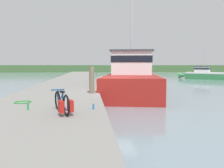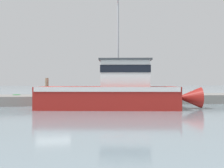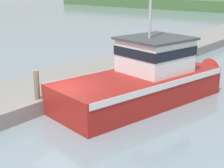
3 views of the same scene
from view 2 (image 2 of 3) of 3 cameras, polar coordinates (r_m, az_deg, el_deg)
ground_plane at (r=21.10m, az=-11.85°, el=-4.59°), size 320.00×320.00×0.00m
dock_pier at (r=24.12m, az=-11.57°, el=-3.11°), size 4.62×80.00×0.73m
fishing_boat_main at (r=19.42m, az=0.68°, el=-1.24°), size 5.46×11.41×8.51m
mooring_post at (r=22.22m, az=-13.10°, el=-0.62°), size 0.27×0.27×1.42m
hose_coil at (r=25.31m, az=-18.84°, el=-2.08°), size 0.65×0.65×0.04m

